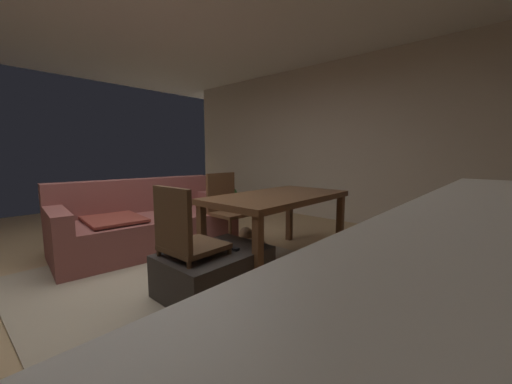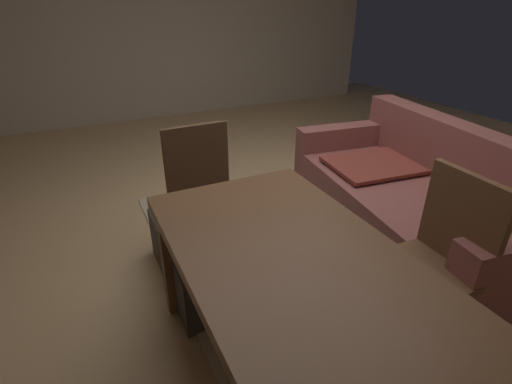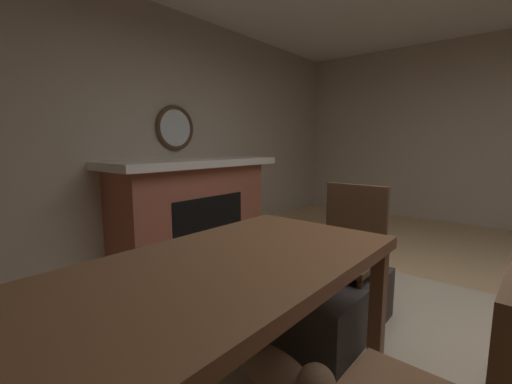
{
  "view_description": "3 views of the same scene",
  "coord_description": "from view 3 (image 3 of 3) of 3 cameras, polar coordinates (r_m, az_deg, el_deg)",
  "views": [
    {
      "loc": [
        -1.17,
        -2.62,
        1.18
      ],
      "look_at": [
        0.73,
        -0.91,
        0.84
      ],
      "focal_mm": 20.52,
      "sensor_mm": 36.0,
      "label": 1
    },
    {
      "loc": [
        2.31,
        -1.4,
        1.66
      ],
      "look_at": [
        0.6,
        -0.58,
        0.69
      ],
      "focal_mm": 26.81,
      "sensor_mm": 36.0,
      "label": 2
    },
    {
      "loc": [
        2.24,
        0.21,
        1.22
      ],
      "look_at": [
        0.37,
        -1.34,
        0.86
      ],
      "focal_mm": 23.43,
      "sensor_mm": 36.0,
      "label": 3
    }
  ],
  "objects": [
    {
      "name": "ottoman_coffee_table",
      "position": [
        2.36,
        11.43,
        -17.95
      ],
      "size": [
        0.88,
        0.63,
        0.36
      ],
      "primitive_type": "cube",
      "color": "#2D2826",
      "rests_on": "ground"
    },
    {
      "name": "dining_chair_west",
      "position": [
        2.43,
        15.57,
        -8.55
      ],
      "size": [
        0.45,
        0.45,
        0.93
      ],
      "color": "#513823",
      "rests_on": "ground"
    },
    {
      "name": "fireplace",
      "position": [
        3.97,
        -10.7,
        -1.87
      ],
      "size": [
        2.08,
        0.76,
        1.04
      ],
      "color": "#9E5642",
      "rests_on": "ground"
    },
    {
      "name": "tv_remote",
      "position": [
        2.21,
        8.32,
        -14.19
      ],
      "size": [
        0.06,
        0.16,
        0.02
      ],
      "primitive_type": "cube",
      "rotation": [
        0.0,
        0.0,
        0.06
      ],
      "color": "black",
      "rests_on": "ottoman_coffee_table"
    },
    {
      "name": "wall_back_fireplace_side",
      "position": [
        4.07,
        -17.14,
        10.11
      ],
      "size": [
        7.68,
        0.12,
        2.74
      ],
      "primitive_type": "cube",
      "color": "#B7A893",
      "rests_on": "ground"
    },
    {
      "name": "dining_table",
      "position": [
        1.44,
        -4.8,
        -14.53
      ],
      "size": [
        1.61,
        0.86,
        0.74
      ],
      "color": "brown",
      "rests_on": "ground"
    },
    {
      "name": "round_wall_mirror",
      "position": [
        4.14,
        -13.61,
        10.58
      ],
      "size": [
        0.53,
        0.05,
        0.53
      ],
      "color": "#4C331E"
    },
    {
      "name": "small_dog",
      "position": [
        1.72,
        4.77,
        -29.13
      ],
      "size": [
        0.33,
        0.58,
        0.3
      ],
      "color": "#8C6B4C",
      "rests_on": "ground"
    },
    {
      "name": "area_rug",
      "position": [
        2.25,
        29.91,
        -25.49
      ],
      "size": [
        2.6,
        2.0,
        0.01
      ],
      "primitive_type": "cube",
      "color": "tan",
      "rests_on": "ground"
    },
    {
      "name": "floor",
      "position": [
        2.56,
        32.2,
        -21.44
      ],
      "size": [
        8.74,
        8.74,
        0.0
      ],
      "primitive_type": "plane",
      "color": "tan"
    }
  ]
}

